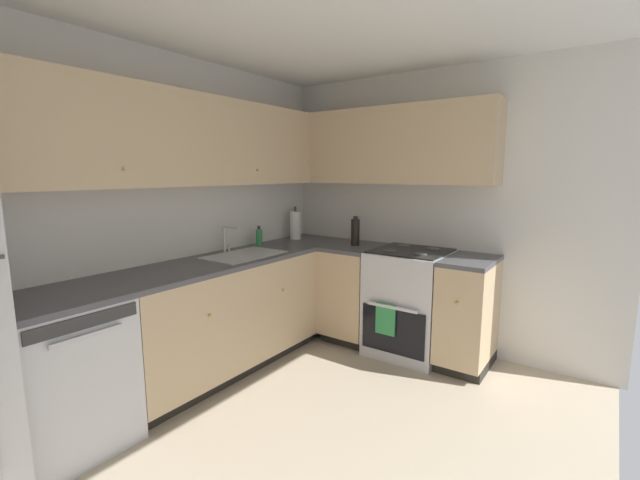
{
  "coord_description": "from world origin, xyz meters",
  "views": [
    {
      "loc": [
        -1.71,
        -1.29,
        1.55
      ],
      "look_at": [
        0.96,
        0.59,
        1.03
      ],
      "focal_mm": 23.42,
      "sensor_mm": 36.0,
      "label": 1
    }
  ],
  "objects": [
    {
      "name": "ground_plane",
      "position": [
        0.0,
        0.0,
        -0.01
      ],
      "size": [
        3.72,
        2.89,
        0.02
      ],
      "primitive_type": "cube",
      "color": "#BCAD93"
    },
    {
      "name": "wall_back",
      "position": [
        0.0,
        1.47,
        1.21
      ],
      "size": [
        3.82,
        0.05,
        2.42
      ],
      "primitive_type": "cube",
      "color": "silver",
      "rests_on": "ground_plane"
    },
    {
      "name": "wall_right",
      "position": [
        1.88,
        0.0,
        1.21
      ],
      "size": [
        0.05,
        2.99,
        2.42
      ],
      "primitive_type": "cube",
      "color": "silver",
      "rests_on": "ground_plane"
    },
    {
      "name": "dishwasher",
      "position": [
        -0.75,
        1.14,
        0.43
      ],
      "size": [
        0.6,
        0.63,
        0.86
      ],
      "color": "silver",
      "rests_on": "ground_plane"
    },
    {
      "name": "lower_cabinets_back",
      "position": [
        0.41,
        1.15,
        0.43
      ],
      "size": [
        1.71,
        0.62,
        0.86
      ],
      "color": "tan",
      "rests_on": "ground_plane"
    },
    {
      "name": "countertop_back",
      "position": [
        0.4,
        1.14,
        0.88
      ],
      "size": [
        2.91,
        0.6,
        0.03
      ],
      "primitive_type": "cube",
      "color": "#4C4C51",
      "rests_on": "lower_cabinets_back"
    },
    {
      "name": "lower_cabinets_right",
      "position": [
        1.56,
        0.16,
        0.43
      ],
      "size": [
        0.62,
        1.44,
        0.86
      ],
      "color": "tan",
      "rests_on": "ground_plane"
    },
    {
      "name": "countertop_right",
      "position": [
        1.56,
        0.16,
        0.88
      ],
      "size": [
        0.6,
        1.44,
        0.03
      ],
      "color": "#4C4C51",
      "rests_on": "lower_cabinets_right"
    },
    {
      "name": "oven_range",
      "position": [
        1.58,
        0.08,
        0.45
      ],
      "size": [
        0.68,
        0.62,
        1.04
      ],
      "color": "silver",
      "rests_on": "ground_plane"
    },
    {
      "name": "upper_cabinets_back",
      "position": [
        0.24,
        1.28,
        1.78
      ],
      "size": [
        2.59,
        0.34,
        0.65
      ],
      "color": "tan"
    },
    {
      "name": "upper_cabinets_right",
      "position": [
        1.7,
        0.45,
        1.78
      ],
      "size": [
        0.32,
        1.99,
        0.65
      ],
      "color": "tan"
    },
    {
      "name": "sink",
      "position": [
        0.63,
        1.11,
        0.85
      ],
      "size": [
        0.63,
        0.4,
        0.1
      ],
      "color": "#B7B7BC",
      "rests_on": "countertop_back"
    },
    {
      "name": "faucet",
      "position": [
        0.64,
        1.32,
        1.03
      ],
      "size": [
        0.07,
        0.16,
        0.23
      ],
      "color": "silver",
      "rests_on": "countertop_back"
    },
    {
      "name": "soap_bottle",
      "position": [
        1.03,
        1.32,
        0.97
      ],
      "size": [
        0.06,
        0.06,
        0.18
      ],
      "color": "#338C4C",
      "rests_on": "countertop_back"
    },
    {
      "name": "paper_towel_roll",
      "position": [
        1.54,
        1.3,
        1.03
      ],
      "size": [
        0.11,
        0.11,
        0.34
      ],
      "color": "white",
      "rests_on": "countertop_back"
    },
    {
      "name": "oil_bottle",
      "position": [
        1.56,
        0.62,
        1.02
      ],
      "size": [
        0.08,
        0.08,
        0.27
      ],
      "color": "black",
      "rests_on": "countertop_right"
    }
  ]
}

